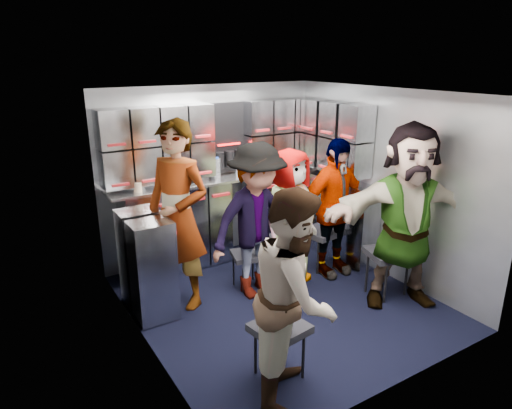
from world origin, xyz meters
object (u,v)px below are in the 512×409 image
attendant_arc_b (257,222)px  attendant_arc_c (289,217)px  jump_seat_center (279,243)px  jump_seat_mid_right (322,234)px  attendant_arc_d (334,208)px  jump_seat_near_right (388,256)px  attendant_standing (178,216)px  jump_seat_mid_left (248,257)px  attendant_arc_e (407,217)px  attendant_arc_a (295,296)px  jump_seat_near_left (280,331)px

attendant_arc_b → attendant_arc_c: size_ratio=1.08×
jump_seat_center → jump_seat_mid_right: size_ratio=0.99×
attendant_arc_d → jump_seat_mid_right: bearing=88.8°
jump_seat_near_right → attendant_standing: (-1.91, 0.98, 0.50)m
jump_seat_mid_left → jump_seat_mid_right: bearing=-2.5°
attendant_arc_c → attendant_arc_e: bearing=-69.7°
jump_seat_near_right → attendant_arc_a: bearing=-158.7°
jump_seat_mid_left → attendant_arc_a: 1.72m
jump_seat_near_right → attendant_standing: size_ratio=0.27×
jump_seat_mid_right → attendant_arc_a: (-1.53, -1.53, 0.37)m
jump_seat_near_left → jump_seat_mid_right: 2.04m
jump_seat_center → attendant_arc_b: attendant_arc_b is taller
jump_seat_mid_right → jump_seat_near_right: bearing=-78.4°
attendant_arc_c → attendant_arc_d: bearing=-27.2°
attendant_standing → attendant_arc_b: (0.75, -0.25, -0.12)m
jump_seat_near_left → attendant_standing: 1.57m
attendant_standing → jump_seat_near_right: bearing=30.9°
jump_seat_near_right → attendant_arc_b: bearing=148.0°
attendant_standing → attendant_arc_c: size_ratio=1.24×
jump_seat_center → attendant_arc_c: size_ratio=0.31×
jump_seat_near_left → jump_seat_mid_left: (0.55, 1.39, -0.06)m
attendant_arc_c → attendant_arc_e: 1.21m
jump_seat_mid_right → attendant_arc_d: size_ratio=0.30×
attendant_arc_d → attendant_arc_c: bearing=167.2°
attendant_arc_b → attendant_arc_e: size_ratio=0.88×
jump_seat_near_left → attendant_arc_c: 1.66m
attendant_standing → jump_seat_near_left: bearing=-24.3°
jump_seat_mid_right → attendant_arc_b: 1.07m
jump_seat_mid_right → attendant_arc_e: (0.18, -1.04, 0.50)m
jump_seat_near_left → jump_seat_mid_left: jump_seat_near_left is taller
attendant_arc_a → attendant_arc_c: size_ratio=1.06×
jump_seat_center → attendant_arc_e: 1.45m
attendant_standing → attendant_arc_a: 1.66m
jump_seat_center → attendant_arc_b: bearing=-151.6°
jump_seat_near_right → attendant_arc_a: 1.87m
jump_seat_near_left → attendant_arc_a: bearing=-90.0°
jump_seat_near_right → attendant_standing: bearing=152.9°
jump_seat_near_left → jump_seat_mid_left: bearing=68.5°
jump_seat_mid_left → attendant_arc_d: (0.98, -0.22, 0.44)m
jump_seat_mid_right → attendant_arc_e: bearing=-80.4°
jump_seat_near_left → attendant_arc_d: 1.97m
jump_seat_center → attendant_arc_e: (0.70, -1.15, 0.53)m
jump_seat_mid_left → attendant_arc_a: attendant_arc_a is taller
jump_seat_mid_right → attendant_arc_c: attendant_arc_c is taller
jump_seat_mid_left → attendant_arc_b: (-0.00, -0.18, 0.46)m
jump_seat_center → attendant_arc_a: 1.96m
jump_seat_mid_right → attendant_arc_b: bearing=-172.0°
jump_seat_near_left → attendant_arc_d: (1.53, 1.17, 0.39)m
jump_seat_mid_right → attendant_arc_a: 2.20m
attendant_standing → attendant_arc_d: attendant_standing is taller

